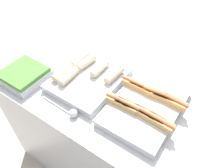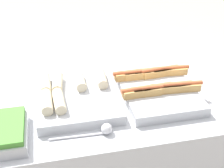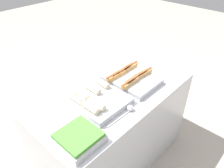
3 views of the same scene
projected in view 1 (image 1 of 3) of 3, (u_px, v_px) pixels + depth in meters
The scene contains 7 objects.
ground_plane at pixel (113, 161), 1.90m from camera, with size 12.00×12.00×0.00m, color #ADA393.
counter at pixel (114, 134), 1.60m from camera, with size 1.42×0.74×0.85m.
tray_hotdogs at pixel (146, 105), 1.19m from camera, with size 0.41×0.50×0.10m.
tray_wraps at pixel (88, 77), 1.36m from camera, with size 0.38×0.45×0.10m.
tray_side_front at pixel (24, 75), 1.37m from camera, with size 0.26×0.26×0.07m.
serving_spoon_near at pixel (70, 112), 1.18m from camera, with size 0.26×0.05×0.05m.
serving_spoon_far at pixel (122, 63), 1.49m from camera, with size 0.28×0.05×0.05m.
Camera 1 is at (0.49, -0.75, 1.81)m, focal length 35.00 mm.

